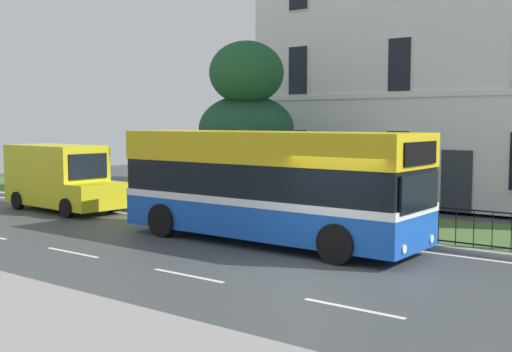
% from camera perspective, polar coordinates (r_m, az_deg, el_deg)
% --- Properties ---
extents(ground_plane, '(60.00, 56.00, 0.18)m').
position_cam_1_polar(ground_plane, '(14.73, 6.68, -8.17)').
color(ground_plane, '#3D4244').
extents(georgian_townhouse, '(18.18, 9.45, 12.76)m').
position_cam_1_polar(georgian_townhouse, '(27.85, 21.21, 11.23)').
color(georgian_townhouse, white).
rests_on(georgian_townhouse, ground_plane).
extents(iron_verge_railing, '(15.22, 0.04, 0.97)m').
position_cam_1_polar(iron_verge_railing, '(17.91, 11.38, -3.81)').
color(iron_verge_railing, black).
rests_on(iron_verge_railing, ground_plane).
extents(evergreen_tree, '(4.86, 4.86, 6.41)m').
position_cam_1_polar(evergreen_tree, '(23.86, -1.10, 2.69)').
color(evergreen_tree, '#423328').
rests_on(evergreen_tree, ground_plane).
extents(single_decker_bus, '(8.83, 2.75, 3.05)m').
position_cam_1_polar(single_decker_bus, '(17.23, 1.08, -0.76)').
color(single_decker_bus, blue).
rests_on(single_decker_bus, ground_plane).
extents(white_panel_van, '(5.21, 2.35, 2.44)m').
position_cam_1_polar(white_panel_van, '(24.73, -17.34, -0.07)').
color(white_panel_van, yellow).
rests_on(white_panel_van, ground_plane).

